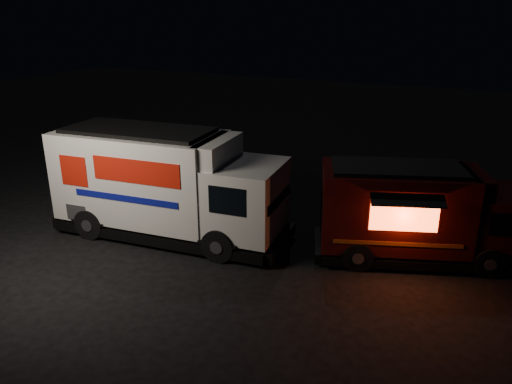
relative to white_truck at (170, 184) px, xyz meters
The scene contains 3 objects.
ground 2.13m from the white_truck, 25.69° to the right, with size 80.00×80.00×0.00m, color black.
white_truck is the anchor object (origin of this frame).
red_truck 7.90m from the white_truck, 13.80° to the left, with size 6.23×2.29×2.90m, color #3D0E0B, non-canonical shape.
Camera 1 is at (8.14, -12.07, 7.13)m, focal length 35.00 mm.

